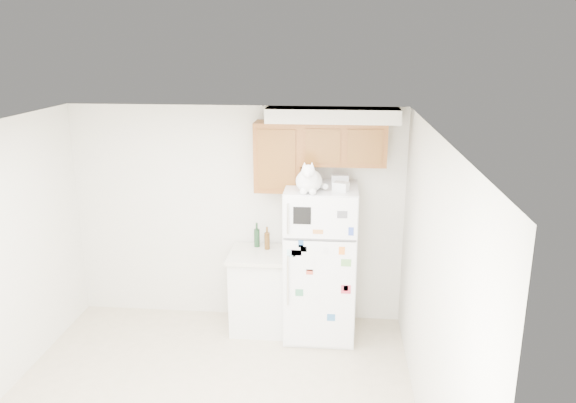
# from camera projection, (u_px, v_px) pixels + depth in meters

# --- Properties ---
(room_shell) EXTENTS (3.84, 4.04, 2.52)m
(room_shell) POSITION_uv_depth(u_px,v_px,m) (213.00, 229.00, 4.66)
(room_shell) COLOR silver
(room_shell) RESTS_ON ground_plane
(refrigerator) EXTENTS (0.76, 0.78, 1.70)m
(refrigerator) POSITION_uv_depth(u_px,v_px,m) (320.00, 263.00, 6.11)
(refrigerator) COLOR white
(refrigerator) RESTS_ON ground_plane
(base_counter) EXTENTS (0.64, 0.64, 0.92)m
(base_counter) POSITION_uv_depth(u_px,v_px,m) (259.00, 290.00, 6.35)
(base_counter) COLOR white
(base_counter) RESTS_ON ground_plane
(cat) EXTENTS (0.33, 0.49, 0.34)m
(cat) POSITION_uv_depth(u_px,v_px,m) (309.00, 180.00, 5.65)
(cat) COLOR white
(cat) RESTS_ON refrigerator
(storage_box_back) EXTENTS (0.19, 0.14, 0.10)m
(storage_box_back) POSITION_uv_depth(u_px,v_px,m) (340.00, 179.00, 6.00)
(storage_box_back) COLOR white
(storage_box_back) RESTS_ON refrigerator
(storage_box_front) EXTENTS (0.18, 0.16, 0.09)m
(storage_box_front) POSITION_uv_depth(u_px,v_px,m) (341.00, 187.00, 5.72)
(storage_box_front) COLOR white
(storage_box_front) RESTS_ON refrigerator
(bottle_green) EXTENTS (0.07, 0.07, 0.28)m
(bottle_green) POSITION_uv_depth(u_px,v_px,m) (257.00, 235.00, 6.35)
(bottle_green) COLOR #19381E
(bottle_green) RESTS_ON base_counter
(bottle_amber) EXTENTS (0.06, 0.06, 0.26)m
(bottle_amber) POSITION_uv_depth(u_px,v_px,m) (267.00, 238.00, 6.28)
(bottle_amber) COLOR #593814
(bottle_amber) RESTS_ON base_counter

